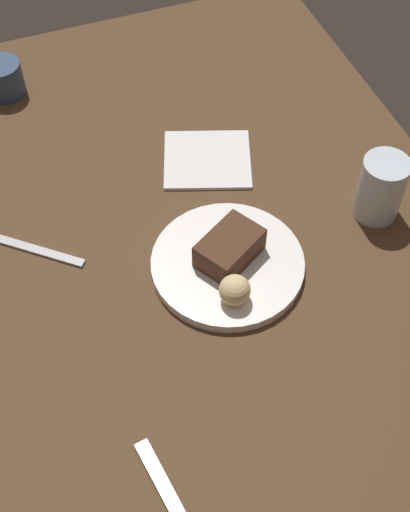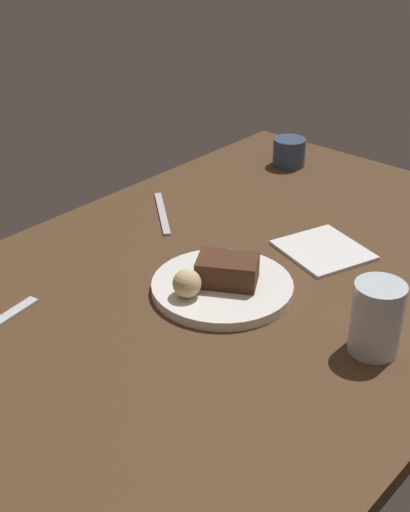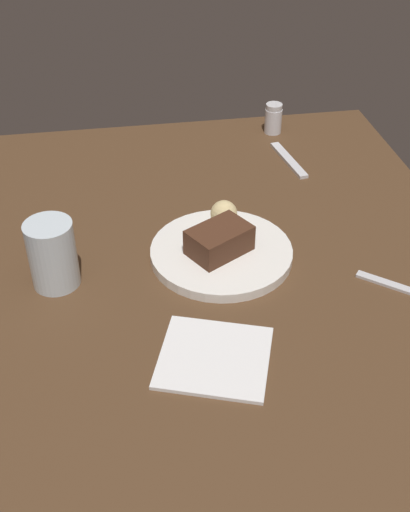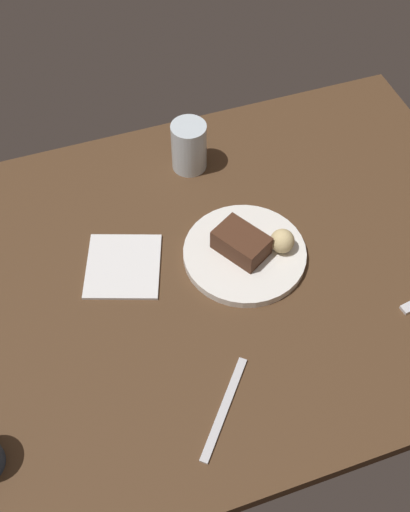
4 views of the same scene
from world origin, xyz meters
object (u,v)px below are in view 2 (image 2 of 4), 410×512
Objects in this scene: dessert_plate at (222,287)px; folded_napkin at (323,250)px; dessert_spoon at (0,322)px; butter_knife at (162,213)px; bread_roll at (187,283)px; water_glass at (377,318)px; chocolate_cake_slice at (227,270)px; coffee_cup at (289,152)px.

folded_napkin is (-22.54, 5.16, -0.54)cm from dessert_plate.
dessert_plate reaches higher than dessert_spoon.
butter_knife is at bearing -75.95° from folded_napkin.
bread_roll is 29.46cm from dessert_spoon.
water_glass reaches higher than dessert_plate.
butter_knife is (-13.63, -28.32, -3.65)cm from chocolate_cake_slice.
chocolate_cake_slice is 7.71cm from bread_roll.
water_glass is at bearing 46.71° from folded_napkin.
dessert_spoon is at bearing -25.42° from folded_napkin.
folded_napkin is at bearing 145.74° from dessert_spoon.
dessert_spoon is (82.51, 4.34, -2.85)cm from coffee_cup.
water_glass is at bearing 107.70° from bread_roll.
water_glass is 71.57cm from coffee_cup.
water_glass is 30.00cm from folded_napkin.
coffee_cup is (-52.10, -24.53, -0.70)cm from chocolate_cake_slice.
dessert_plate is at bearing 166.27° from bread_roll.
folded_napkin is at bearing 53.97° from butter_knife.
coffee_cup reaches higher than bread_roll.
chocolate_cake_slice is 0.66× the size of folded_napkin.
bread_roll is (6.75, -1.65, 3.15)cm from dessert_plate.
coffee_cup is 0.39× the size of butter_knife.
folded_napkin is (-8.26, 32.98, 0.05)cm from butter_knife.
chocolate_cake_slice is 57.59cm from coffee_cup.
water_glass is at bearing 115.81° from dessert_spoon.
water_glass is 56.58cm from dessert_spoon.
folded_napkin reaches higher than butter_knife.
bread_roll is 0.42× the size of water_glass.
chocolate_cake_slice is at bearing 163.82° from bread_roll.
chocolate_cake_slice is 31.64cm from butter_knife.
bread_roll is at bearing -13.08° from folded_napkin.
dessert_plate is 1.58× the size of folded_napkin.
bread_roll is at bearing 1.12° from butter_knife.
chocolate_cake_slice is at bearing 25.21° from coffee_cup.
folded_napkin is (30.21, 29.19, -2.90)cm from coffee_cup.
bread_roll is 63.58cm from coffee_cup.
bread_roll is 0.31× the size of folded_napkin.
chocolate_cake_slice is at bearing 137.57° from dessert_spoon.
butter_knife is (-12.00, -54.48, -5.25)cm from water_glass.
chocolate_cake_slice is at bearing -12.02° from folded_napkin.
coffee_cup reaches higher than butter_knife.
chocolate_cake_slice is 0.89× the size of water_glass.
dessert_spoon is at bearing -33.59° from chocolate_cake_slice.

